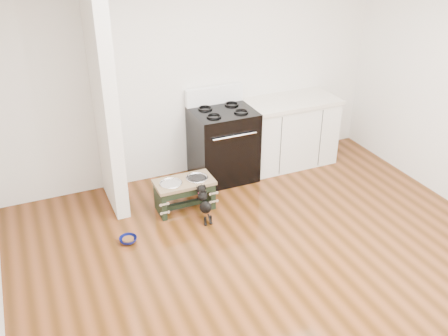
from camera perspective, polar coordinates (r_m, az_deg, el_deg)
ground at (r=4.88m, az=7.54°, el=-12.84°), size 5.00×5.00×0.00m
room_shell at (r=4.02m, az=8.96°, el=4.95°), size 5.00×5.00×5.00m
partition_wall at (r=5.57m, az=-13.58°, el=8.16°), size 0.15×0.80×2.70m
oven_range at (r=6.33m, az=-0.12°, el=2.85°), size 0.76×0.69×1.14m
cabinet_run at (r=6.77m, az=7.46°, el=4.11°), size 1.24×0.64×0.91m
dog_feeder at (r=5.76m, az=-4.53°, el=-2.41°), size 0.68×0.36×0.38m
puppy at (r=5.56m, az=-2.26°, el=-4.00°), size 0.12×0.35×0.41m
floor_bowl at (r=5.41m, az=-10.89°, el=-8.07°), size 0.21×0.21×0.06m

